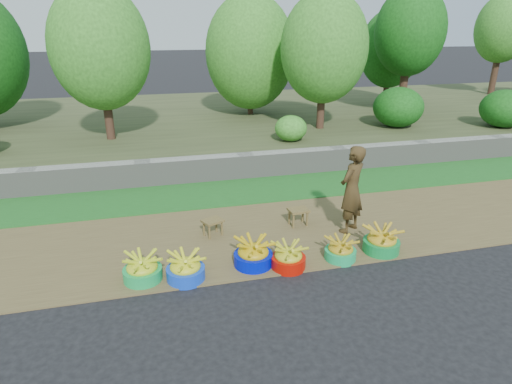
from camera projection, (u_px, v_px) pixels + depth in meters
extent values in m
plane|color=black|center=(311.00, 272.00, 5.96)|extent=(120.00, 120.00, 0.00)
cube|color=brown|center=(284.00, 232.00, 7.08)|extent=(80.00, 2.50, 0.02)
cube|color=#1D5F1F|center=(255.00, 190.00, 8.89)|extent=(80.00, 1.50, 0.04)
cube|color=gray|center=(245.00, 166.00, 9.56)|extent=(80.00, 0.35, 0.55)
cube|color=#3E4626|center=(212.00, 122.00, 14.00)|extent=(80.00, 10.00, 0.50)
cylinder|color=#382318|center=(404.00, 84.00, 13.68)|extent=(0.25, 0.25, 1.90)
ellipsoid|color=#155414|center=(410.00, 31.00, 13.10)|extent=(2.15, 2.15, 2.69)
cylinder|color=#382318|center=(108.00, 109.00, 10.68)|extent=(0.21, 0.21, 1.51)
ellipsoid|color=#398426|center=(100.00, 48.00, 10.15)|extent=(2.35, 2.35, 2.94)
cylinder|color=#382318|center=(386.00, 87.00, 15.38)|extent=(0.20, 0.20, 1.32)
ellipsoid|color=#155414|center=(391.00, 49.00, 14.91)|extent=(2.14, 2.14, 2.68)
cylinder|color=#382318|center=(321.00, 102.00, 11.84)|extent=(0.21, 0.21, 1.46)
ellipsoid|color=#398426|center=(324.00, 48.00, 11.33)|extent=(2.32, 2.32, 2.90)
cylinder|color=#382318|center=(495.00, 70.00, 17.78)|extent=(0.25, 0.25, 1.97)
ellipsoid|color=#398426|center=(503.00, 28.00, 17.19)|extent=(2.16, 2.16, 2.70)
cylinder|color=#382318|center=(250.00, 97.00, 13.84)|extent=(0.18, 0.18, 1.09)
ellipsoid|color=#398426|center=(250.00, 52.00, 13.34)|extent=(2.80, 2.80, 3.50)
ellipsoid|color=#155414|center=(398.00, 107.00, 12.06)|extent=(1.39, 1.39, 1.12)
ellipsoid|color=#398426|center=(291.00, 128.00, 10.65)|extent=(0.80, 0.80, 0.64)
ellipsoid|color=#155414|center=(504.00, 109.00, 12.04)|extent=(1.31, 1.31, 1.05)
cylinder|color=#159B49|center=(143.00, 274.00, 5.73)|extent=(0.52, 0.52, 0.19)
ellipsoid|color=#B1C11D|center=(142.00, 265.00, 5.67)|extent=(0.46, 0.46, 0.30)
cylinder|color=blue|center=(186.00, 274.00, 5.75)|extent=(0.52, 0.52, 0.19)
ellipsoid|color=gold|center=(185.00, 264.00, 5.69)|extent=(0.45, 0.45, 0.30)
cylinder|color=#000EB8|center=(253.00, 259.00, 6.08)|extent=(0.55, 0.55, 0.20)
ellipsoid|color=#AF8D0D|center=(253.00, 250.00, 6.02)|extent=(0.49, 0.49, 0.32)
cylinder|color=#A80E03|center=(288.00, 262.00, 6.03)|extent=(0.49, 0.49, 0.18)
ellipsoid|color=#A8A71E|center=(288.00, 254.00, 5.98)|extent=(0.43, 0.43, 0.28)
cylinder|color=#159E57|center=(340.00, 255.00, 6.25)|extent=(0.46, 0.46, 0.16)
ellipsoid|color=#A08117|center=(341.00, 247.00, 6.20)|extent=(0.40, 0.40, 0.26)
cylinder|color=#0F7F37|center=(381.00, 246.00, 6.45)|extent=(0.54, 0.54, 0.20)
ellipsoid|color=#AD8A19|center=(382.00, 237.00, 6.39)|extent=(0.48, 0.48, 0.31)
cube|color=brown|center=(213.00, 221.00, 6.87)|extent=(0.38, 0.35, 0.04)
cylinder|color=brown|center=(209.00, 232.00, 6.79)|extent=(0.03, 0.03, 0.24)
cylinder|color=brown|center=(222.00, 228.00, 6.92)|extent=(0.03, 0.03, 0.24)
cylinder|color=brown|center=(204.00, 229.00, 6.91)|extent=(0.03, 0.03, 0.24)
cylinder|color=brown|center=(216.00, 225.00, 7.05)|extent=(0.03, 0.03, 0.24)
cube|color=brown|center=(299.00, 210.00, 7.23)|extent=(0.35, 0.28, 0.04)
cylinder|color=brown|center=(293.00, 221.00, 7.16)|extent=(0.04, 0.04, 0.25)
cylinder|color=brown|center=(307.00, 219.00, 7.24)|extent=(0.04, 0.04, 0.25)
cylinder|color=brown|center=(289.00, 217.00, 7.32)|extent=(0.04, 0.04, 0.25)
cylinder|color=brown|center=(303.00, 215.00, 7.40)|extent=(0.04, 0.04, 0.25)
imported|color=black|center=(352.00, 190.00, 6.86)|extent=(0.63, 0.59, 1.45)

